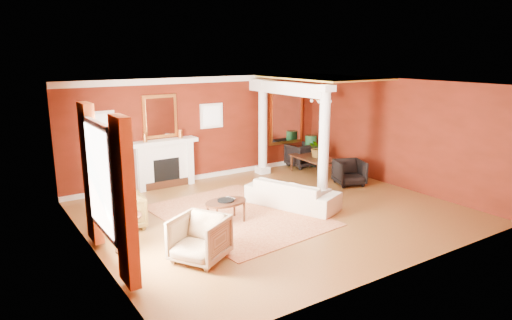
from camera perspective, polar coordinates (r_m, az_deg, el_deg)
ground at (r=10.52m, az=2.33°, el=-6.51°), size 8.00×8.00×0.00m
room_shell at (r=10.01m, az=2.44°, el=4.41°), size 8.04×7.04×2.92m
fireplace at (r=12.54m, az=-11.41°, el=-0.40°), size 1.85×0.42×1.29m
overmantel_mirror at (r=12.43m, az=-11.91°, el=5.35°), size 0.95×0.07×1.15m
flank_window_left at (r=11.99m, az=-18.82°, el=4.15°), size 0.70×0.07×0.70m
flank_window_right at (r=13.10m, az=-5.57°, el=5.53°), size 0.70×0.07×0.70m
left_window at (r=7.96m, az=-18.35°, el=-3.02°), size 0.21×2.55×2.60m
column_front at (r=11.39m, az=8.50°, el=2.36°), size 0.36×0.36×2.80m
column_back at (r=13.49m, az=0.86°, el=4.22°), size 0.36×0.36×2.80m
header_beam at (r=12.46m, az=3.75°, el=8.96°), size 0.30×3.20×0.32m
amber_ceiling at (r=13.06m, az=8.27°, el=10.15°), size 2.30×3.40×0.04m
dining_mirror at (r=14.53m, az=3.79°, el=5.34°), size 1.30×0.07×1.70m
chandelier at (r=13.18m, az=8.20°, el=7.46°), size 0.60×0.62×0.75m
crown_trim at (r=12.88m, az=-6.67°, el=9.93°), size 8.00×0.08×0.16m
base_trim at (r=13.33m, az=-6.35°, el=-2.00°), size 8.00×0.08×0.12m
rug at (r=10.29m, az=-2.26°, el=-6.91°), size 3.27×4.13×0.02m
sofa at (r=10.78m, az=4.58°, el=-3.63°), size 1.43×2.28×0.86m
armchair_leopard at (r=9.83m, az=-16.22°, el=-6.05°), size 0.78×0.82×0.79m
armchair_stripe at (r=8.10m, az=-7.08°, el=-9.50°), size 1.14×1.16×0.89m
coffee_table at (r=9.78m, az=-3.79°, el=-5.41°), size 0.94×0.94×0.48m
coffee_book at (r=9.80m, az=-3.81°, el=-4.34°), size 0.18×0.07×0.25m
side_table at (r=8.55m, az=-16.19°, el=-4.77°), size 0.59×0.59×1.48m
dining_table at (r=13.65m, az=7.40°, el=-0.09°), size 0.62×1.54×0.84m
dining_chair_near at (r=12.76m, az=11.62°, el=-1.40°), size 0.94×0.91×0.76m
dining_chair_far at (r=14.55m, az=5.67°, el=0.75°), size 0.81×0.76×0.82m
green_urn at (r=14.69m, az=6.85°, el=0.78°), size 0.42×0.42×1.00m
potted_plant at (r=13.54m, az=7.69°, el=2.59°), size 0.59×0.64×0.46m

